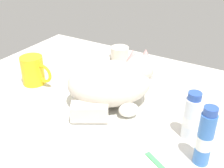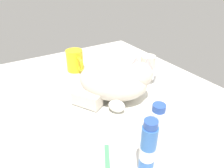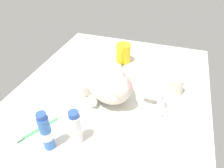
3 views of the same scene
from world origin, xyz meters
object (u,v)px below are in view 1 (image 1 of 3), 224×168
(rinse_cup, at_px, (120,56))
(toothpaste_bottle, at_px, (191,117))
(faucet, at_px, (139,70))
(coffee_mug, at_px, (33,70))
(soap_bar, at_px, (102,58))
(mouthwash_bottle, at_px, (205,138))
(cat, at_px, (113,82))

(rinse_cup, distance_m, toothpaste_bottle, 0.46)
(faucet, bearing_deg, coffee_mug, -141.52)
(coffee_mug, bearing_deg, soap_bar, 66.48)
(rinse_cup, bearing_deg, coffee_mug, -122.51)
(toothpaste_bottle, relative_size, mouthwash_bottle, 0.87)
(cat, bearing_deg, soap_bar, 128.69)
(cat, height_order, mouthwash_bottle, cat)
(faucet, xyz_separation_m, soap_bar, (-0.18, 0.03, -0.00))
(cat, relative_size, soap_bar, 4.11)
(soap_bar, xyz_separation_m, toothpaste_bottle, (0.43, -0.26, 0.04))
(faucet, bearing_deg, cat, -87.42)
(coffee_mug, bearing_deg, faucet, 38.48)
(coffee_mug, bearing_deg, mouthwash_bottle, -7.64)
(cat, bearing_deg, toothpaste_bottle, -7.45)
(coffee_mug, height_order, mouthwash_bottle, mouthwash_bottle)
(coffee_mug, bearing_deg, rinse_cup, 57.49)
(coffee_mug, bearing_deg, cat, 5.11)
(faucet, distance_m, soap_bar, 0.18)
(rinse_cup, bearing_deg, cat, -64.83)
(faucet, distance_m, rinse_cup, 0.12)
(toothpaste_bottle, bearing_deg, faucet, 137.35)
(toothpaste_bottle, bearing_deg, coffee_mug, 179.42)
(cat, xyz_separation_m, mouthwash_bottle, (0.30, -0.11, -0.00))
(cat, distance_m, coffee_mug, 0.30)
(cat, xyz_separation_m, toothpaste_bottle, (0.25, -0.03, -0.01))
(soap_bar, height_order, toothpaste_bottle, toothpaste_bottle)
(faucet, relative_size, rinse_cup, 1.86)
(cat, relative_size, mouthwash_bottle, 2.01)
(soap_bar, bearing_deg, faucet, -9.25)
(faucet, height_order, soap_bar, faucet)
(cat, xyz_separation_m, rinse_cup, (-0.12, 0.25, -0.04))
(rinse_cup, relative_size, mouthwash_bottle, 0.49)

